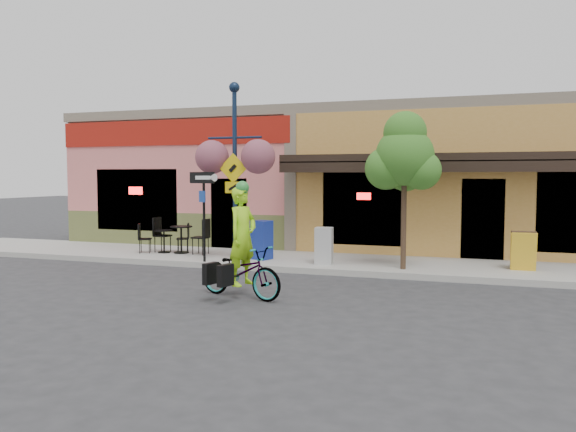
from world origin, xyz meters
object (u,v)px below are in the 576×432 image
(bicycle, at_px, (240,272))
(one_way_sign, at_px, (204,217))
(newspaper_box_blue, at_px, (262,240))
(newspaper_box_grey, at_px, (324,246))
(street_tree, at_px, (404,190))
(cyclist_rider, at_px, (243,249))
(lamp_post, at_px, (235,172))
(building, at_px, (352,180))

(bicycle, distance_m, one_way_sign, 3.95)
(bicycle, relative_size, newspaper_box_blue, 1.86)
(newspaper_box_grey, bearing_deg, newspaper_box_blue, 165.64)
(street_tree, bearing_deg, newspaper_box_grey, 174.93)
(cyclist_rider, xyz_separation_m, lamp_post, (-1.69, 3.48, 1.52))
(building, xyz_separation_m, bicycle, (-0.11, -9.93, -1.74))
(lamp_post, xyz_separation_m, newspaper_box_blue, (0.56, 0.48, -1.80))
(newspaper_box_grey, distance_m, street_tree, 2.47)
(newspaper_box_blue, distance_m, newspaper_box_grey, 1.81)
(bicycle, relative_size, lamp_post, 0.42)
(building, bearing_deg, lamp_post, -105.15)
(newspaper_box_grey, height_order, street_tree, street_tree)
(building, relative_size, newspaper_box_grey, 19.68)
(one_way_sign, bearing_deg, street_tree, 23.96)
(lamp_post, xyz_separation_m, one_way_sign, (-0.70, -0.39, -1.16))
(newspaper_box_grey, bearing_deg, bicycle, -106.81)
(one_way_sign, height_order, newspaper_box_blue, one_way_sign)
(one_way_sign, relative_size, newspaper_box_blue, 2.24)
(bicycle, height_order, newspaper_box_blue, newspaper_box_blue)
(newspaper_box_grey, bearing_deg, one_way_sign, -174.66)
(bicycle, bearing_deg, building, 15.53)
(one_way_sign, distance_m, street_tree, 5.12)
(one_way_sign, bearing_deg, cyclist_rider, -33.13)
(lamp_post, height_order, one_way_sign, lamp_post)
(newspaper_box_grey, xyz_separation_m, street_tree, (2.00, -0.18, 1.43))
(cyclist_rider, xyz_separation_m, newspaper_box_grey, (0.66, 3.69, -0.34))
(lamp_post, distance_m, newspaper_box_grey, 3.00)
(cyclist_rider, xyz_separation_m, newspaper_box_blue, (-1.13, 3.95, -0.29))
(cyclist_rider, bearing_deg, street_tree, -20.92)
(bicycle, height_order, street_tree, street_tree)
(bicycle, bearing_deg, newspaper_box_blue, 31.47)
(bicycle, bearing_deg, one_way_sign, 53.38)
(lamp_post, height_order, newspaper_box_grey, lamp_post)
(lamp_post, height_order, newspaper_box_blue, lamp_post)
(lamp_post, bearing_deg, cyclist_rider, -65.42)
(cyclist_rider, bearing_deg, newspaper_box_grey, 6.09)
(newspaper_box_grey, bearing_deg, cyclist_rider, -106.06)
(bicycle, xyz_separation_m, cyclist_rider, (0.05, 0.00, 0.45))
(building, height_order, bicycle, building)
(cyclist_rider, height_order, street_tree, street_tree)
(lamp_post, relative_size, street_tree, 1.23)
(building, bearing_deg, bicycle, -90.63)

